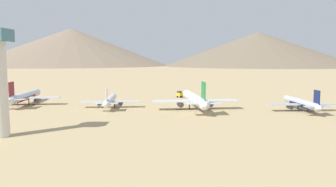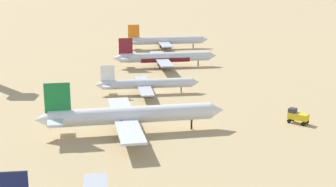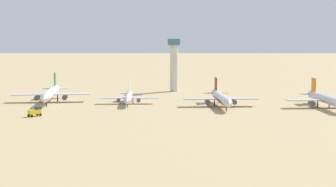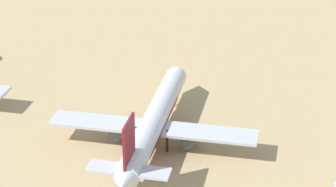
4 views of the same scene
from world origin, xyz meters
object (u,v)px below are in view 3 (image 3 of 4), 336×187
(parked_jet_1, at_px, (51,93))
(parked_jet_3, at_px, (221,98))
(control_tower, at_px, (174,62))
(parked_jet_2, at_px, (128,97))
(parked_jet_4, at_px, (325,99))
(service_truck, at_px, (35,111))

(parked_jet_1, distance_m, parked_jet_3, 84.09)
(control_tower, bearing_deg, parked_jet_1, -47.17)
(parked_jet_3, relative_size, control_tower, 1.38)
(parked_jet_1, xyz_separation_m, control_tower, (-54.46, 58.75, 12.73))
(parked_jet_2, relative_size, parked_jet_3, 0.79)
(parked_jet_1, xyz_separation_m, parked_jet_2, (4.09, 39.20, -1.27))
(parked_jet_3, height_order, parked_jet_4, parked_jet_4)
(parked_jet_1, height_order, service_truck, parked_jet_1)
(parked_jet_1, bearing_deg, control_tower, 132.83)
(parked_jet_3, distance_m, control_tower, 71.47)
(parked_jet_4, height_order, service_truck, parked_jet_4)
(parked_jet_1, xyz_separation_m, service_truck, (44.11, 6.17, -2.51))
(parked_jet_1, bearing_deg, parked_jet_3, 82.24)
(parked_jet_3, height_order, service_truck, parked_jet_3)
(parked_jet_4, bearing_deg, parked_jet_2, -95.73)
(parked_jet_4, distance_m, control_tower, 99.56)
(parked_jet_2, bearing_deg, service_truck, -39.53)
(parked_jet_4, bearing_deg, service_truck, -76.07)
(parked_jet_1, distance_m, control_tower, 81.11)
(service_truck, bearing_deg, parked_jet_4, 103.93)
(service_truck, bearing_deg, parked_jet_3, 113.01)
(service_truck, distance_m, control_tower, 112.75)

